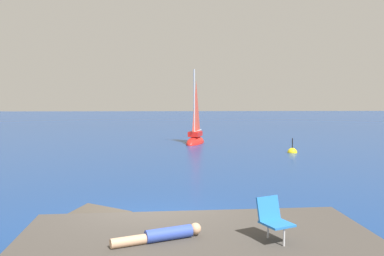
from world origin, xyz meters
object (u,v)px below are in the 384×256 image
sailboat_near (195,139)px  person_sunbather (162,235)px  beach_chair (273,217)px  marker_buoy (292,153)px

sailboat_near → person_sunbather: size_ratio=3.36×
sailboat_near → person_sunbather: bearing=13.9°
sailboat_near → beach_chair: bearing=19.6°
person_sunbather → beach_chair: 2.08m
beach_chair → marker_buoy: beach_chair is taller
sailboat_near → beach_chair: (0.41, -20.73, 0.73)m
sailboat_near → person_sunbather: 20.74m
beach_chair → sailboat_near: bearing=157.0°
sailboat_near → beach_chair: 20.75m
person_sunbather → marker_buoy: bearing=-136.2°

